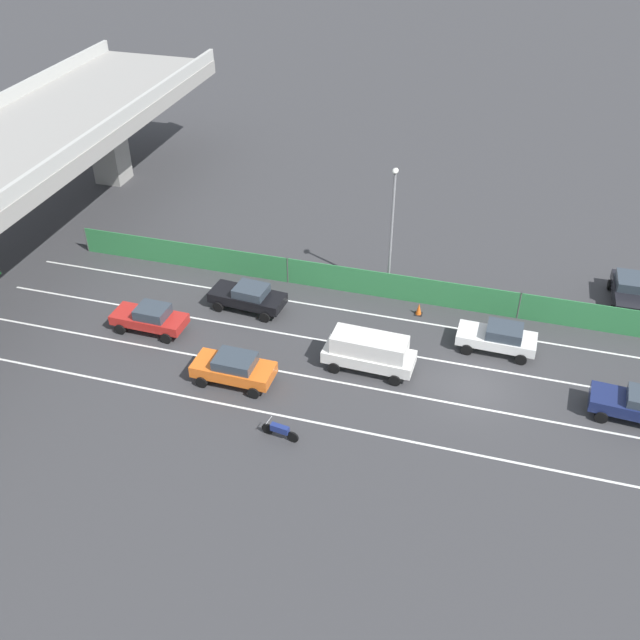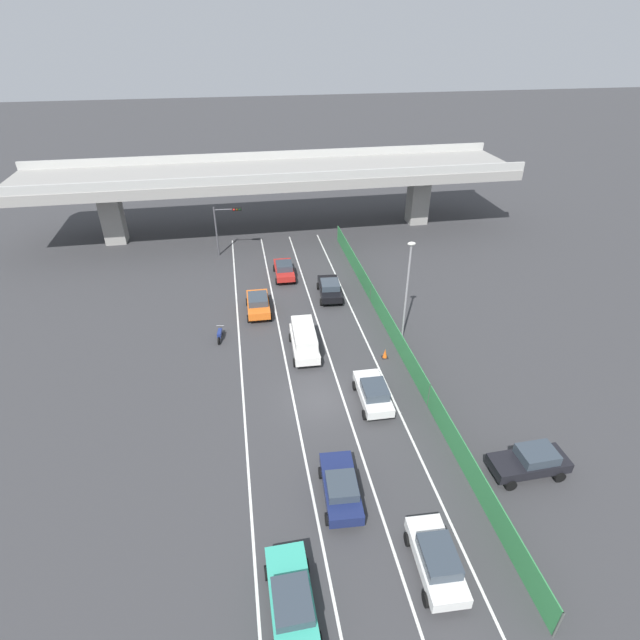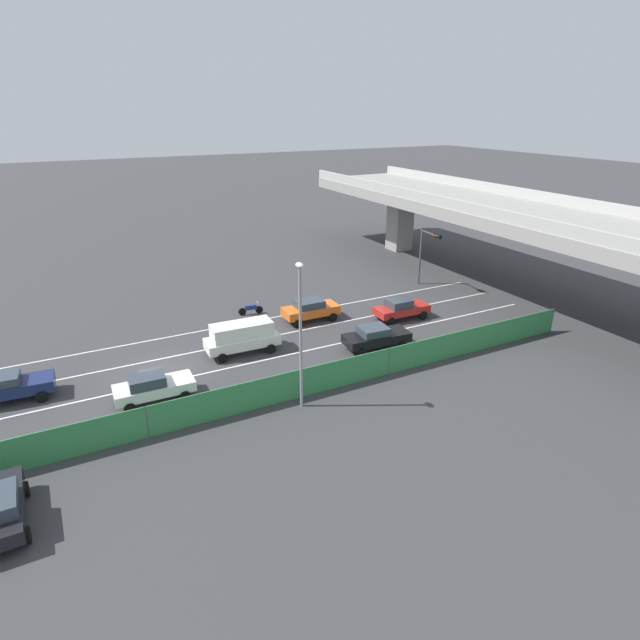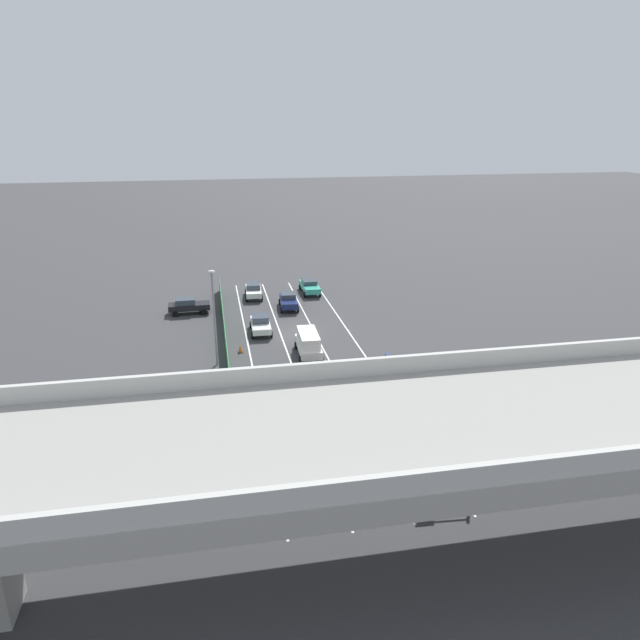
# 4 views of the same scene
# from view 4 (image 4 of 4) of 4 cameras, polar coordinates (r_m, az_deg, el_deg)

# --- Properties ---
(ground_plane) EXTENTS (300.00, 300.00, 0.00)m
(ground_plane) POSITION_cam_4_polar(r_m,az_deg,el_deg) (56.05, -2.21, -1.27)
(ground_plane) COLOR #38383A
(lane_line_left_edge) EXTENTS (0.14, 46.75, 0.01)m
(lane_line_left_edge) POSITION_cam_4_polar(r_m,az_deg,el_deg) (52.08, 4.05, -2.94)
(lane_line_left_edge) COLOR silver
(lane_line_left_edge) RESTS_ON ground
(lane_line_mid_left) EXTENTS (0.14, 46.75, 0.01)m
(lane_line_mid_left) POSITION_cam_4_polar(r_m,az_deg,el_deg) (51.38, 0.51, -3.21)
(lane_line_mid_left) COLOR silver
(lane_line_mid_left) RESTS_ON ground
(lane_line_mid_right) EXTENTS (0.14, 46.75, 0.01)m
(lane_line_mid_right) POSITION_cam_4_polar(r_m,az_deg,el_deg) (50.88, -3.10, -3.47)
(lane_line_mid_right) COLOR silver
(lane_line_mid_right) RESTS_ON ground
(lane_line_right_edge) EXTENTS (0.14, 46.75, 0.01)m
(lane_line_right_edge) POSITION_cam_4_polar(r_m,az_deg,el_deg) (50.59, -6.78, -3.71)
(lane_line_right_edge) COLOR silver
(lane_line_right_edge) RESTS_ON ground
(elevated_overpass) EXTENTS (55.17, 10.32, 8.09)m
(elevated_overpass) POSITION_cam_4_polar(r_m,az_deg,el_deg) (26.14, 8.15, -11.31)
(elevated_overpass) COLOR gray
(elevated_overpass) RESTS_ON ground
(green_fence) EXTENTS (0.10, 42.85, 1.76)m
(green_fence) POSITION_cam_4_polar(r_m,az_deg,el_deg) (50.19, -9.11, -2.94)
(green_fence) COLOR #338447
(green_fence) RESTS_ON ground
(car_sedan_navy) EXTENTS (2.20, 4.43, 1.60)m
(car_sedan_navy) POSITION_cam_4_polar(r_m,az_deg,el_deg) (63.15, -3.10, 1.94)
(car_sedan_navy) COLOR navy
(car_sedan_navy) RESTS_ON ground
(car_van_white) EXTENTS (2.15, 4.91, 2.10)m
(car_van_white) POSITION_cam_4_polar(r_m,az_deg,el_deg) (50.42, -1.14, -2.20)
(car_van_white) COLOR silver
(car_van_white) RESTS_ON ground
(car_taxi_orange) EXTENTS (2.10, 4.29, 1.65)m
(car_taxi_orange) POSITION_cam_4_polar(r_m,az_deg,el_deg) (45.26, 4.02, -5.21)
(car_taxi_orange) COLOR orange
(car_taxi_orange) RESTS_ON ground
(car_sedan_red) EXTENTS (2.00, 4.31, 1.62)m
(car_sedan_red) POSITION_cam_4_polar(r_m,az_deg,el_deg) (39.16, 2.16, -9.35)
(car_sedan_red) COLOR red
(car_sedan_red) RESTS_ON ground
(car_sedan_white) EXTENTS (2.05, 4.33, 1.64)m
(car_sedan_white) POSITION_cam_4_polar(r_m,az_deg,el_deg) (56.16, -5.83, -0.34)
(car_sedan_white) COLOR white
(car_sedan_white) RESTS_ON ground
(car_sedan_black) EXTENTS (2.32, 4.63, 1.60)m
(car_sedan_black) POSITION_cam_4_polar(r_m,az_deg,el_deg) (42.66, -3.99, -6.85)
(car_sedan_black) COLOR black
(car_sedan_black) RESTS_ON ground
(car_hatchback_white) EXTENTS (2.11, 4.31, 1.64)m
(car_hatchback_white) POSITION_cam_4_polar(r_m,az_deg,el_deg) (67.24, -6.52, 2.94)
(car_hatchback_white) COLOR silver
(car_hatchback_white) RESTS_ON ground
(car_taxi_teal) EXTENTS (2.05, 4.72, 1.54)m
(car_taxi_teal) POSITION_cam_4_polar(r_m,az_deg,el_deg) (68.60, -1.02, 3.36)
(car_taxi_teal) COLOR teal
(car_taxi_teal) RESTS_ON ground
(motorcycle) EXTENTS (0.60, 1.94, 0.93)m
(motorcycle) POSITION_cam_4_polar(r_m,az_deg,el_deg) (49.47, 6.63, -3.68)
(motorcycle) COLOR black
(motorcycle) RESTS_ON ground
(parked_sedan_dark) EXTENTS (4.30, 2.00, 1.66)m
(parked_sedan_dark) POSITION_cam_4_polar(r_m,az_deg,el_deg) (62.81, -12.75, 1.41)
(parked_sedan_dark) COLOR black
(parked_sedan_dark) RESTS_ON ground
(traffic_light) EXTENTS (2.89, 0.54, 5.28)m
(traffic_light) POSITION_cam_4_polar(r_m,az_deg,el_deg) (34.03, 13.56, -9.16)
(traffic_light) COLOR #47474C
(traffic_light) RESTS_ON ground
(street_lamp) EXTENTS (0.60, 0.36, 8.14)m
(street_lamp) POSITION_cam_4_polar(r_m,az_deg,el_deg) (48.04, -10.34, 1.02)
(street_lamp) COLOR gray
(street_lamp) RESTS_ON ground
(traffic_cone) EXTENTS (0.47, 0.47, 0.75)m
(traffic_cone) POSITION_cam_4_polar(r_m,az_deg,el_deg) (51.77, -7.79, -2.80)
(traffic_cone) COLOR orange
(traffic_cone) RESTS_ON ground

